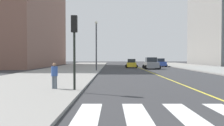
{
  "coord_description": "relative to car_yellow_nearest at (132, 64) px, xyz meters",
  "views": [
    {
      "loc": [
        -5.41,
        -4.58,
        2.12
      ],
      "look_at": [
        -5.49,
        28.84,
        1.28
      ],
      "focal_mm": 37.75,
      "sensor_mm": 36.0,
      "label": 1
    }
  ],
  "objects": [
    {
      "name": "lane_divider_paint",
      "position": [
        1.58,
        -1.91,
        -0.82
      ],
      "size": [
        0.16,
        80.0,
        0.01
      ],
      "primitive_type": "cube",
      "color": "yellow",
      "rests_on": "ground"
    },
    {
      "name": "car_gray_second",
      "position": [
        3.14,
        -4.69,
        0.15
      ],
      "size": [
        2.93,
        4.66,
        2.07
      ],
      "rotation": [
        0.0,
        0.0,
        3.13
      ],
      "color": "slate",
      "rests_on": "ground"
    },
    {
      "name": "traffic_light_far_corner",
      "position": [
        -6.09,
        -32.35,
        2.47
      ],
      "size": [
        0.36,
        0.41,
        4.46
      ],
      "color": "black",
      "rests_on": "sidewalk_kerb_west"
    },
    {
      "name": "sidewalk_kerb_west",
      "position": [
        -10.62,
        -21.91,
        -0.75
      ],
      "size": [
        10.0,
        120.0,
        0.15
      ],
      "primitive_type": "cube",
      "color": "gray",
      "rests_on": "ground"
    },
    {
      "name": "low_rise_brick_west",
      "position": [
        -25.64,
        7.74,
        11.27
      ],
      "size": [
        16.0,
        32.0,
        24.19
      ],
      "primitive_type": "cube",
      "color": "brown",
      "rests_on": "ground"
    },
    {
      "name": "pedestrian_walking_west",
      "position": [
        -7.42,
        -31.85,
        0.21
      ],
      "size": [
        0.4,
        0.4,
        1.6
      ],
      "rotation": [
        0.0,
        0.0,
        2.75
      ],
      "color": "slate",
      "rests_on": "sidewalk_kerb_west"
    },
    {
      "name": "car_yellow_nearest",
      "position": [
        0.0,
        0.0,
        0.0
      ],
      "size": [
        2.56,
        4.0,
        1.76
      ],
      "rotation": [
        0.0,
        0.0,
        -0.04
      ],
      "color": "gold",
      "rests_on": "ground"
    },
    {
      "name": "street_lamp",
      "position": [
        -6.17,
        -11.45,
        3.66
      ],
      "size": [
        0.44,
        0.44,
        7.34
      ],
      "color": "#38383D",
      "rests_on": "sidewalk_kerb_west"
    },
    {
      "name": "car_blue_third",
      "position": [
        6.87,
        5.65,
        0.03
      ],
      "size": [
        2.64,
        4.15,
        1.83
      ],
      "rotation": [
        0.0,
        0.0,
        3.18
      ],
      "color": "#2D479E",
      "rests_on": "ground"
    }
  ]
}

